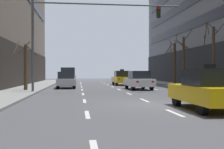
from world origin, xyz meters
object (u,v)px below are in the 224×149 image
taxi_driving_2 (122,78)px  street_tree_2 (183,59)px  street_tree_0 (174,63)px  street_tree_1 (213,55)px  car_driving_3 (68,77)px  car_driving_4 (66,80)px  street_tree_3 (25,66)px  traffic_signal_0 (80,25)px  car_driving_1 (139,80)px  taxi_driving_0 (208,90)px

taxi_driving_2 → street_tree_2: 7.82m
street_tree_0 → taxi_driving_2: bearing=168.8°
street_tree_1 → car_driving_3: bearing=139.3°
street_tree_2 → car_driving_3: bearing=162.7°
car_driving_3 → car_driving_4: 5.98m
car_driving_3 → street_tree_2: size_ratio=0.72×
car_driving_4 → street_tree_3: size_ratio=1.08×
car_driving_4 → street_tree_2: size_ratio=0.71×
street_tree_0 → street_tree_3: bearing=-148.9°
traffic_signal_0 → car_driving_4: bearing=101.5°
car_driving_1 → car_driving_4: size_ratio=1.04×
car_driving_1 → taxi_driving_2: size_ratio=0.98×
car_driving_3 → street_tree_0: (12.74, -1.01, 1.68)m
car_driving_4 → street_tree_2: street_tree_2 is taller
car_driving_1 → street_tree_1: street_tree_1 is taller
car_driving_3 → street_tree_1: street_tree_1 is taller
car_driving_3 → traffic_signal_0: bearing=-83.9°
taxi_driving_2 → street_tree_1: 13.00m
car_driving_3 → car_driving_4: size_ratio=1.01×
car_driving_1 → street_tree_1: size_ratio=0.78×
taxi_driving_0 → car_driving_1: size_ratio=0.99×
taxi_driving_2 → car_driving_3: size_ratio=1.06×
taxi_driving_0 → taxi_driving_2: bearing=90.1°
car_driving_4 → street_tree_1: size_ratio=0.75×
car_driving_4 → street_tree_2: (12.73, 2.02, 2.23)m
taxi_driving_2 → car_driving_4: taxi_driving_2 is taller
taxi_driving_0 → street_tree_1: (6.21, 12.13, 2.21)m
street_tree_2 → taxi_driving_2: bearing=146.1°
car_driving_3 → street_tree_1: size_ratio=0.76×
street_tree_0 → car_driving_1: bearing=-127.5°
taxi_driving_0 → car_driving_1: 14.15m
car_driving_3 → street_tree_0: bearing=-4.5°
traffic_signal_0 → street_tree_1: size_ratio=1.97×
street_tree_0 → street_tree_2: bearing=-89.8°
street_tree_1 → street_tree_3: bearing=178.4°
traffic_signal_0 → street_tree_1: 11.69m
taxi_driving_2 → traffic_signal_0: 14.36m
taxi_driving_0 → street_tree_2: size_ratio=0.74×
traffic_signal_0 → street_tree_2: bearing=36.7°
taxi_driving_2 → car_driving_4: bearing=-136.3°
taxi_driving_2 → traffic_signal_0: size_ratio=0.41×
street_tree_0 → street_tree_2: size_ratio=0.87×
car_driving_4 → traffic_signal_0: bearing=-78.5°
taxi_driving_0 → car_driving_1: (0.12, 14.15, -0.01)m
taxi_driving_2 → traffic_signal_0: bearing=-112.1°
taxi_driving_2 → street_tree_3: size_ratio=1.15×
car_driving_1 → traffic_signal_0: size_ratio=0.40×
car_driving_4 → street_tree_1: (12.72, -4.99, 2.26)m
taxi_driving_0 → street_tree_1: bearing=62.9°
street_tree_3 → street_tree_0: bearing=31.1°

